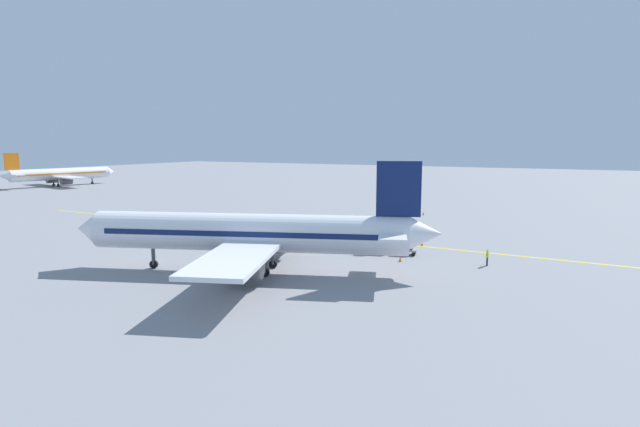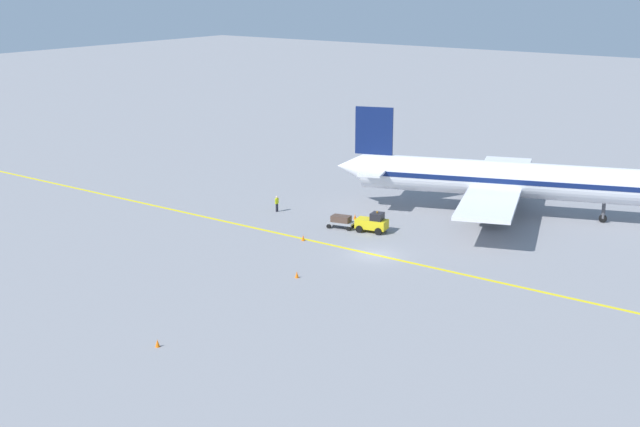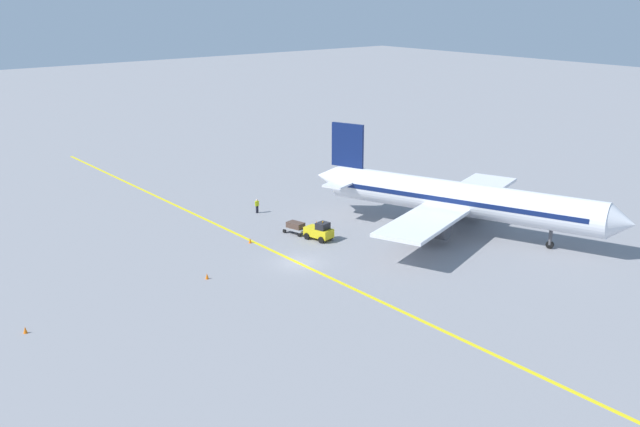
% 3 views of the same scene
% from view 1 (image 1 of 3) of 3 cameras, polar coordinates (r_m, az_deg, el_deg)
% --- Properties ---
extents(ground_plane, '(400.00, 400.00, 0.00)m').
position_cam_1_polar(ground_plane, '(63.18, 4.69, -3.08)').
color(ground_plane, gray).
extents(apron_yellow_centreline, '(2.19, 119.99, 0.01)m').
position_cam_1_polar(apron_yellow_centreline, '(63.18, 4.69, -3.08)').
color(apron_yellow_centreline, yellow).
rests_on(apron_yellow_centreline, ground).
extents(airplane_at_gate, '(28.12, 34.44, 10.60)m').
position_cam_1_polar(airplane_at_gate, '(47.57, -7.70, -2.28)').
color(airplane_at_gate, white).
rests_on(airplane_at_gate, ground).
extents(airplane_distant_taxiing, '(31.78, 25.62, 9.54)m').
position_cam_1_polar(airplane_distant_taxiing, '(159.80, -27.55, 4.00)').
color(airplane_distant_taxiing, white).
rests_on(airplane_distant_taxiing, ground).
extents(baggage_tug_white, '(2.26, 3.25, 2.11)m').
position_cam_1_polar(baggage_tug_white, '(56.12, 6.26, -3.58)').
color(baggage_tug_white, gold).
rests_on(baggage_tug_white, ground).
extents(baggage_cart_trailing, '(1.91, 2.83, 1.24)m').
position_cam_1_polar(baggage_cart_trailing, '(55.75, 9.62, -3.88)').
color(baggage_cart_trailing, gray).
rests_on(baggage_cart_trailing, ground).
extents(ground_crew_worker, '(0.58, 0.25, 1.68)m').
position_cam_1_polar(ground_crew_worker, '(52.73, 18.58, -4.72)').
color(ground_crew_worker, '#23232D').
rests_on(ground_crew_worker, ground).
extents(traffic_cone_near_nose, '(0.32, 0.32, 0.55)m').
position_cam_1_polar(traffic_cone_near_nose, '(70.74, 8.88, -1.72)').
color(traffic_cone_near_nose, orange).
rests_on(traffic_cone_near_nose, ground).
extents(traffic_cone_mid_apron, '(0.32, 0.32, 0.55)m').
position_cam_1_polar(traffic_cone_mid_apron, '(60.98, 11.58, -3.36)').
color(traffic_cone_mid_apron, orange).
rests_on(traffic_cone_mid_apron, ground).
extents(traffic_cone_by_wingtip, '(0.32, 0.32, 0.55)m').
position_cam_1_polar(traffic_cone_by_wingtip, '(52.49, 9.16, -5.16)').
color(traffic_cone_by_wingtip, orange).
rests_on(traffic_cone_by_wingtip, ground).
extents(traffic_cone_far_edge, '(0.32, 0.32, 0.55)m').
position_cam_1_polar(traffic_cone_far_edge, '(86.66, 11.73, 0.01)').
color(traffic_cone_far_edge, orange).
rests_on(traffic_cone_far_edge, ground).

